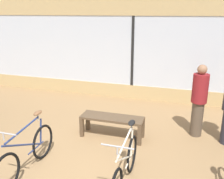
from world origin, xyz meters
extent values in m
plane|color=#99754C|center=(0.00, 0.00, 0.00)|extent=(24.00, 24.00, 0.00)
cube|color=tan|center=(0.00, 3.95, 0.23)|extent=(12.00, 0.08, 0.45)
cube|color=silver|center=(0.00, 3.95, 1.52)|extent=(12.00, 0.04, 2.15)
cube|color=tan|center=(0.00, 3.95, 2.90)|extent=(12.00, 0.08, 0.60)
cube|color=black|center=(0.00, 3.93, 1.52)|extent=(0.08, 0.02, 2.15)
torus|color=black|center=(-0.86, 0.07, 0.33)|extent=(0.05, 0.66, 0.66)
torus|color=black|center=(-0.86, -0.97, 0.33)|extent=(0.05, 0.66, 0.66)
cylinder|color=navy|center=(-0.86, -0.49, 0.57)|extent=(0.03, 0.98, 0.51)
cylinder|color=navy|center=(-0.86, 0.03, 0.57)|extent=(0.03, 0.11, 0.49)
cylinder|color=navy|center=(-0.86, -0.46, 0.85)|extent=(0.03, 0.91, 0.10)
cylinder|color=navy|center=(-0.86, -0.17, 0.33)|extent=(0.03, 0.47, 0.03)
cylinder|color=#B2B2B7|center=(-0.86, -0.01, 0.88)|extent=(0.02, 0.02, 0.14)
ellipsoid|color=brown|center=(-0.86, -0.01, 0.96)|extent=(0.11, 0.22, 0.06)
cylinder|color=#B2B2B7|center=(-0.86, -0.91, 0.94)|extent=(0.02, 0.02, 0.12)
cylinder|color=#ADADB2|center=(-0.86, -0.91, 1.00)|extent=(0.46, 0.02, 0.02)
torus|color=black|center=(0.86, 0.17, 0.33)|extent=(0.04, 0.65, 0.65)
cylinder|color=beige|center=(0.86, -0.38, 0.57)|extent=(0.03, 0.95, 0.51)
cylinder|color=beige|center=(0.86, 0.13, 0.57)|extent=(0.03, 0.11, 0.49)
cylinder|color=beige|center=(0.86, -0.35, 0.84)|extent=(0.03, 0.87, 0.10)
cylinder|color=beige|center=(0.86, -0.06, 0.33)|extent=(0.03, 0.46, 0.03)
cylinder|color=#B2B2B7|center=(0.86, 0.09, 0.88)|extent=(0.02, 0.02, 0.14)
ellipsoid|color=black|center=(0.86, 0.09, 0.96)|extent=(0.11, 0.22, 0.06)
cylinder|color=#B2B2B7|center=(0.86, -0.79, 0.94)|extent=(0.02, 0.02, 0.12)
cylinder|color=#ADADB2|center=(0.86, -0.79, 1.00)|extent=(0.46, 0.02, 0.02)
cube|color=brown|center=(0.16, 1.24, 0.47)|extent=(1.40, 0.44, 0.05)
cube|color=brown|center=(-0.50, 1.06, 0.22)|extent=(0.08, 0.08, 0.44)
cube|color=brown|center=(0.82, 1.06, 0.22)|extent=(0.08, 0.08, 0.44)
cube|color=brown|center=(-0.50, 1.42, 0.22)|extent=(0.08, 0.08, 0.44)
cube|color=brown|center=(0.82, 1.42, 0.22)|extent=(0.08, 0.08, 0.44)
cylinder|color=brown|center=(1.97, 1.89, 0.40)|extent=(0.37, 0.37, 0.80)
cylinder|color=maroon|center=(1.97, 1.89, 1.12)|extent=(0.48, 0.48, 0.64)
sphere|color=#9E7051|center=(1.97, 1.89, 1.54)|extent=(0.21, 0.21, 0.21)
camera|label=1|loc=(1.66, -3.62, 2.72)|focal=40.00mm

